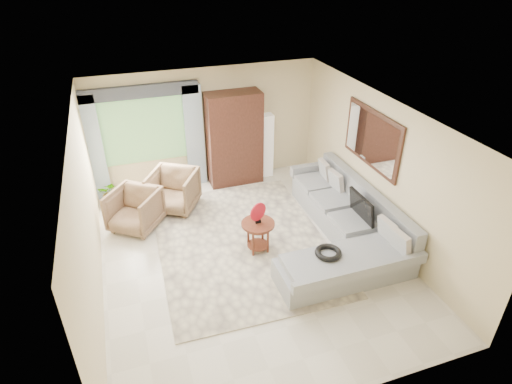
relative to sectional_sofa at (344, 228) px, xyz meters
name	(u,v)px	position (x,y,z in m)	size (l,w,h in m)	color
ground	(249,254)	(-1.78, 0.18, -0.28)	(6.00, 6.00, 0.00)	silver
area_rug	(242,242)	(-1.80, 0.57, -0.27)	(3.00, 4.00, 0.02)	beige
sectional_sofa	(344,228)	(0.00, 0.00, 0.00)	(2.30, 3.46, 0.90)	gray
tv_screen	(362,207)	(0.27, -0.06, 0.44)	(0.06, 0.74, 0.48)	black
garden_hose	(328,253)	(-0.78, -0.84, 0.26)	(0.43, 0.43, 0.09)	black
coffee_table	(258,236)	(-1.59, 0.25, 0.03)	(0.59, 0.59, 0.59)	#502115
red_disc	(258,212)	(-1.59, 0.25, 0.54)	(0.34, 0.34, 0.03)	#B61220
armchair_left	(135,210)	(-3.59, 1.70, 0.12)	(0.85, 0.88, 0.80)	#8A644B
armchair_right	(173,190)	(-2.77, 2.16, 0.13)	(0.89, 0.92, 0.83)	#91734F
potted_plant	(111,193)	(-3.99, 2.76, -0.02)	(0.47, 0.40, 0.52)	#999999
armoire	(234,139)	(-1.23, 2.90, 0.77)	(1.20, 0.55, 2.10)	#321910
floor_lamp	(267,145)	(-0.43, 2.96, 0.47)	(0.24, 0.24, 1.50)	silver
window	(144,131)	(-3.13, 3.15, 1.12)	(1.80, 0.04, 1.40)	#669E59
curtain_left	(93,150)	(-4.18, 3.06, 0.87)	(0.40, 0.08, 2.30)	#9EB7CC
curtain_right	(195,137)	(-2.08, 3.06, 0.87)	(0.40, 0.08, 2.30)	#9EB7CC
valance	(138,92)	(-3.13, 3.08, 1.97)	(2.40, 0.12, 0.26)	#1E232D
wall_mirror	(372,139)	(0.68, 0.53, 1.47)	(0.05, 1.70, 1.05)	black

